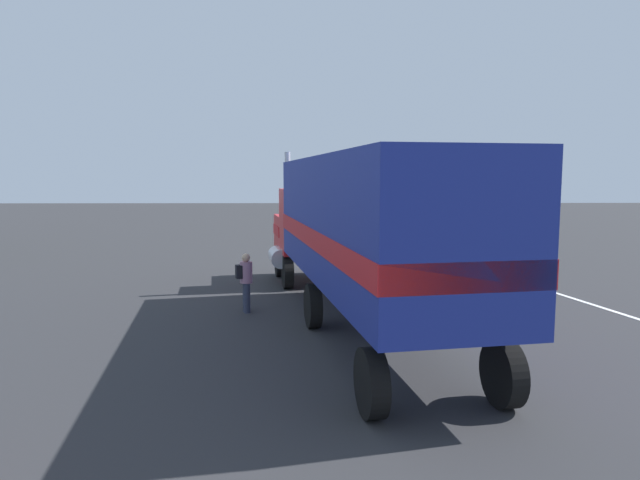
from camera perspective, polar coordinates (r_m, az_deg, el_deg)
ground_plane at (r=19.64m, az=-0.09°, el=-4.38°), size 120.00×120.00×0.00m
lane_stripe_near at (r=15.20m, az=13.65°, el=-7.78°), size 4.39×0.71×0.01m
lane_stripe_mid at (r=20.62m, az=16.68°, el=-4.12°), size 4.36×0.91×0.01m
lane_stripe_far at (r=17.78m, az=27.00°, el=-6.23°), size 4.34×1.08×0.01m
semi_truck at (r=13.80m, az=3.67°, el=1.58°), size 14.38×5.02×4.50m
person_bystander at (r=15.37m, az=-7.63°, el=-4.10°), size 0.38×0.48×1.63m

